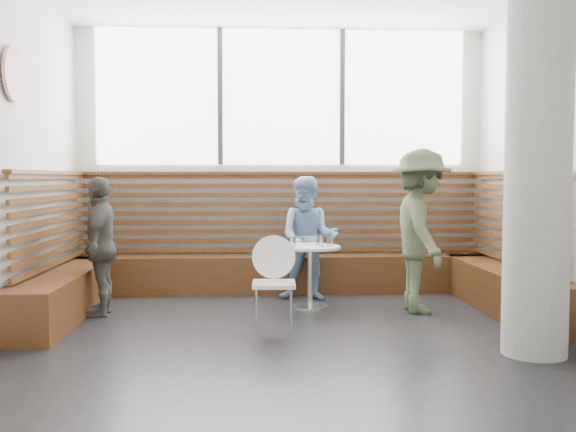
{
  "coord_description": "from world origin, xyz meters",
  "views": [
    {
      "loc": [
        -0.35,
        -5.45,
        1.39
      ],
      "look_at": [
        0.0,
        1.0,
        1.0
      ],
      "focal_mm": 40.0,
      "sensor_mm": 36.0,
      "label": 1
    }
  ],
  "objects": [
    {
      "name": "child_left",
      "position": [
        -1.89,
        1.07,
        0.7
      ],
      "size": [
        0.38,
        0.83,
        1.4
      ],
      "primitive_type": "imported",
      "rotation": [
        0.0,
        0.0,
        -1.53
      ],
      "color": "#484541",
      "rests_on": "ground"
    },
    {
      "name": "wall_art",
      "position": [
        -2.46,
        0.4,
        2.3
      ],
      "size": [
        0.03,
        0.5,
        0.5
      ],
      "primitive_type": "cylinder",
      "rotation": [
        0.0,
        1.57,
        0.0
      ],
      "color": "white",
      "rests_on": "room"
    },
    {
      "name": "plate_near",
      "position": [
        0.12,
        1.44,
        0.67
      ],
      "size": [
        0.18,
        0.18,
        0.01
      ],
      "primitive_type": "cylinder",
      "color": "white",
      "rests_on": "cafe_table"
    },
    {
      "name": "glass_mid",
      "position": [
        0.35,
        1.22,
        0.72
      ],
      "size": [
        0.08,
        0.08,
        0.12
      ],
      "primitive_type": "cylinder",
      "color": "white",
      "rests_on": "cafe_table"
    },
    {
      "name": "plate_far",
      "position": [
        0.31,
        1.46,
        0.67
      ],
      "size": [
        0.2,
        0.2,
        0.01
      ],
      "primitive_type": "cylinder",
      "color": "white",
      "rests_on": "cafe_table"
    },
    {
      "name": "adult_man",
      "position": [
        1.37,
        1.03,
        0.84
      ],
      "size": [
        0.64,
        1.09,
        1.68
      ],
      "primitive_type": "imported",
      "rotation": [
        0.0,
        0.0,
        1.56
      ],
      "color": "#475337",
      "rests_on": "ground"
    },
    {
      "name": "room",
      "position": [
        0.0,
        0.0,
        1.6
      ],
      "size": [
        5.0,
        5.0,
        3.2
      ],
      "color": "silver",
      "rests_on": "ground"
    },
    {
      "name": "cafe_chair",
      "position": [
        -0.17,
        0.41,
        0.5
      ],
      "size": [
        0.41,
        0.4,
        0.85
      ],
      "rotation": [
        0.0,
        0.0,
        -0.03
      ],
      "color": "white",
      "rests_on": "ground"
    },
    {
      "name": "glass_right",
      "position": [
        0.46,
        1.32,
        0.72
      ],
      "size": [
        0.07,
        0.07,
        0.11
      ],
      "primitive_type": "cylinder",
      "color": "white",
      "rests_on": "cafe_table"
    },
    {
      "name": "glass_left",
      "position": [
        0.06,
        1.26,
        0.71
      ],
      "size": [
        0.07,
        0.07,
        0.1
      ],
      "primitive_type": "cylinder",
      "color": "white",
      "rests_on": "cafe_table"
    },
    {
      "name": "menu_card",
      "position": [
        0.26,
        1.14,
        0.66
      ],
      "size": [
        0.19,
        0.14,
        0.0
      ],
      "primitive_type": "cube",
      "rotation": [
        0.0,
        0.0,
        -0.08
      ],
      "color": "#A5C64C",
      "rests_on": "cafe_table"
    },
    {
      "name": "booth",
      "position": [
        0.0,
        1.77,
        0.41
      ],
      "size": [
        5.0,
        2.5,
        1.44
      ],
      "color": "#3E220F",
      "rests_on": "ground"
    },
    {
      "name": "child_back",
      "position": [
        0.28,
        1.75,
        0.7
      ],
      "size": [
        0.78,
        0.66,
        1.4
      ],
      "primitive_type": "imported",
      "rotation": [
        0.0,
        0.0,
        -0.21
      ],
      "color": "#6F94C1",
      "rests_on": "ground"
    },
    {
      "name": "concrete_column",
      "position": [
        1.85,
        -0.6,
        1.6
      ],
      "size": [
        0.5,
        0.5,
        3.2
      ],
      "primitive_type": "cylinder",
      "color": "gray",
      "rests_on": "ground"
    },
    {
      "name": "cafe_table",
      "position": [
        0.25,
        1.31,
        0.47
      ],
      "size": [
        0.64,
        0.64,
        0.66
      ],
      "color": "silver",
      "rests_on": "ground"
    }
  ]
}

